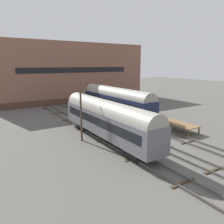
{
  "coord_description": "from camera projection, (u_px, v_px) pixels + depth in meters",
  "views": [
    {
      "loc": [
        -17.23,
        -19.25,
        9.27
      ],
      "look_at": [
        0.0,
        8.01,
        2.2
      ],
      "focal_mm": 35.0,
      "sensor_mm": 36.0,
      "label": 1
    }
  ],
  "objects": [
    {
      "name": "person_worker",
      "position": [
        139.0,
        141.0,
        23.98
      ],
      "size": [
        0.32,
        0.32,
        1.71
      ],
      "color": "#282833",
      "rests_on": "ground"
    },
    {
      "name": "train_car_grey",
      "position": [
        106.0,
        118.0,
        26.46
      ],
      "size": [
        2.88,
        18.09,
        5.08
      ],
      "color": "black",
      "rests_on": "ground"
    },
    {
      "name": "track_left",
      "position": [
        119.0,
        147.0,
        24.71
      ],
      "size": [
        2.6,
        60.0,
        0.26
      ],
      "color": "#4C4742",
      "rests_on": "ground"
    },
    {
      "name": "utility_pole",
      "position": [
        81.0,
        111.0,
        26.31
      ],
      "size": [
        1.8,
        0.24,
        7.19
      ],
      "color": "#473828",
      "rests_on": "ground"
    },
    {
      "name": "track_right",
      "position": [
        170.0,
        134.0,
        28.97
      ],
      "size": [
        2.6,
        60.0,
        0.26
      ],
      "color": "#4C4742",
      "rests_on": "ground"
    },
    {
      "name": "warehouse_building",
      "position": [
        68.0,
        72.0,
        57.05
      ],
      "size": [
        38.83,
        12.47,
        14.46
      ],
      "color": "#4F342A",
      "rests_on": "ground"
    },
    {
      "name": "track_middle",
      "position": [
        147.0,
        140.0,
        26.84
      ],
      "size": [
        2.6,
        60.0,
        0.26
      ],
      "color": "#4C4742",
      "rests_on": "ground"
    },
    {
      "name": "bench",
      "position": [
        156.0,
        114.0,
        34.65
      ],
      "size": [
        1.4,
        0.4,
        0.91
      ],
      "color": "#2D4C33",
      "rests_on": "station_platform"
    },
    {
      "name": "train_car_navy",
      "position": [
        116.0,
        100.0,
        39.24
      ],
      "size": [
        3.01,
        18.9,
        5.26
      ],
      "color": "black",
      "rests_on": "ground"
    },
    {
      "name": "station_platform",
      "position": [
        165.0,
        120.0,
        32.96
      ],
      "size": [
        2.43,
        10.73,
        1.11
      ],
      "color": "brown",
      "rests_on": "ground"
    },
    {
      "name": "ground_plane",
      "position": [
        147.0,
        141.0,
        26.87
      ],
      "size": [
        200.0,
        200.0,
        0.0
      ],
      "primitive_type": "plane",
      "color": "#56544F"
    }
  ]
}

